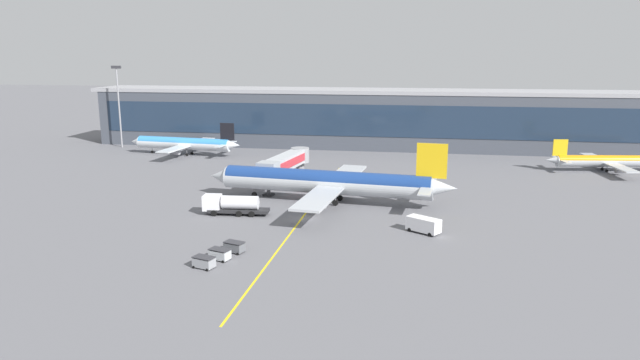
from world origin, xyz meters
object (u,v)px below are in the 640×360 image
(crew_van, at_px, (424,224))
(commuter_jet_far, at_px, (184,143))
(commuter_jet_near, at_px, (611,161))
(baggage_cart_2, at_px, (234,247))
(baggage_cart_0, at_px, (204,262))
(baggage_cart_1, at_px, (220,254))
(fuel_tanker, at_px, (232,204))
(main_airliner, at_px, (327,182))

(crew_van, bearing_deg, commuter_jet_far, 137.06)
(crew_van, distance_m, commuter_jet_near, 67.42)
(baggage_cart_2, bearing_deg, commuter_jet_near, 44.44)
(baggage_cart_0, distance_m, baggage_cart_1, 3.20)
(crew_van, xyz_separation_m, commuter_jet_far, (-61.08, 56.84, 1.73))
(crew_van, bearing_deg, commuter_jet_near, 51.58)
(commuter_jet_near, bearing_deg, baggage_cart_0, -133.84)
(baggage_cart_0, bearing_deg, commuter_jet_far, 114.25)
(fuel_tanker, xyz_separation_m, baggage_cart_2, (6.11, -17.51, -0.96))
(fuel_tanker, height_order, baggage_cart_2, fuel_tanker)
(baggage_cart_0, xyz_separation_m, baggage_cart_1, (0.97, 3.05, 0.00))
(baggage_cart_2, bearing_deg, crew_van, 27.09)
(fuel_tanker, xyz_separation_m, commuter_jet_far, (-29.95, 52.13, 1.30))
(fuel_tanker, xyz_separation_m, crew_van, (31.13, -4.71, -0.43))
(baggage_cart_0, bearing_deg, commuter_jet_near, 46.16)
(baggage_cart_1, bearing_deg, crew_van, 31.37)
(baggage_cart_1, bearing_deg, commuter_jet_near, 45.33)
(crew_van, relative_size, baggage_cart_0, 1.78)
(main_airliner, bearing_deg, fuel_tanker, -144.13)
(baggage_cart_2, xyz_separation_m, commuter_jet_near, (66.91, 65.61, 1.57))
(fuel_tanker, bearing_deg, baggage_cart_0, -79.98)
(main_airliner, bearing_deg, baggage_cart_1, -106.46)
(crew_van, distance_m, baggage_cart_0, 32.93)
(baggage_cart_0, height_order, baggage_cart_1, same)
(crew_van, height_order, commuter_jet_far, commuter_jet_far)
(baggage_cart_0, distance_m, baggage_cart_2, 6.40)
(main_airliner, relative_size, baggage_cart_2, 15.08)
(baggage_cart_0, relative_size, baggage_cart_1, 1.00)
(fuel_tanker, distance_m, baggage_cart_0, 23.99)
(baggage_cart_1, height_order, commuter_jet_near, commuter_jet_near)
(main_airliner, bearing_deg, baggage_cart_2, -106.32)
(baggage_cart_1, xyz_separation_m, commuter_jet_near, (67.89, 68.66, 1.57))
(baggage_cart_2, relative_size, commuter_jet_near, 0.10)
(main_airliner, relative_size, fuel_tanker, 4.12)
(baggage_cart_0, height_order, commuter_jet_near, commuter_jet_near)
(fuel_tanker, relative_size, commuter_jet_far, 0.35)
(main_airliner, xyz_separation_m, commuter_jet_far, (-44.21, 41.82, -0.68))
(main_airliner, distance_m, fuel_tanker, 17.70)
(baggage_cart_1, bearing_deg, main_airliner, 73.54)
(commuter_jet_far, relative_size, commuter_jet_near, 1.08)
(baggage_cart_0, relative_size, baggage_cart_2, 1.00)
(commuter_jet_far, bearing_deg, crew_van, -42.94)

